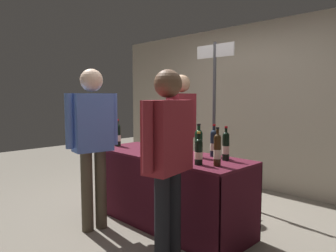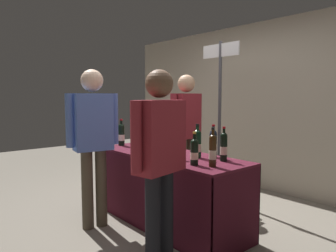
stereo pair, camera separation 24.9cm
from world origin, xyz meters
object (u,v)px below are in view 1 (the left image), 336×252
display_bottle_0 (214,143)px  taster_foreground_right (93,135)px  wine_glass_near_vendor (153,142)px  featured_wine_bottle (199,143)px  flower_vase (161,140)px  booth_signpost (214,101)px  vendor_presenter (181,125)px  wine_glass_mid (182,149)px  tasting_table (168,176)px

display_bottle_0 → taster_foreground_right: taster_foreground_right is taller
wine_glass_near_vendor → taster_foreground_right: bearing=-101.2°
featured_wine_bottle → display_bottle_0: size_ratio=1.03×
featured_wine_bottle → taster_foreground_right: 1.08m
display_bottle_0 → flower_vase: (-0.59, -0.19, -0.02)m
flower_vase → booth_signpost: size_ratio=0.17×
vendor_presenter → taster_foreground_right: size_ratio=1.00×
wine_glass_mid → booth_signpost: booth_signpost is taller
wine_glass_near_vendor → featured_wine_bottle: bearing=2.8°
display_bottle_0 → booth_signpost: (-0.66, 0.87, 0.41)m
featured_wine_bottle → booth_signpost: booth_signpost is taller
wine_glass_near_vendor → tasting_table: bearing=-8.6°
tasting_table → vendor_presenter: vendor_presenter is taller
wine_glass_mid → taster_foreground_right: size_ratio=0.09×
wine_glass_near_vendor → taster_foreground_right: taster_foreground_right is taller
vendor_presenter → display_bottle_0: bearing=56.5°
wine_glass_mid → taster_foreground_right: 0.93m
wine_glass_mid → booth_signpost: (-0.53, 1.22, 0.44)m
taster_foreground_right → wine_glass_mid: bearing=-44.9°
wine_glass_near_vendor → flower_vase: (0.15, -0.01, 0.03)m
booth_signpost → wine_glass_mid: bearing=-66.6°
flower_vase → booth_signpost: booth_signpost is taller
featured_wine_bottle → taster_foreground_right: (-0.80, -0.73, 0.07)m
tasting_table → booth_signpost: booth_signpost is taller
featured_wine_bottle → flower_vase: bearing=-175.4°
wine_glass_mid → vendor_presenter: bearing=132.9°
display_bottle_0 → vendor_presenter: vendor_presenter is taller
tasting_table → display_bottle_0: display_bottle_0 is taller
tasting_table → booth_signpost: (-0.21, 1.09, 0.79)m
featured_wine_bottle → taster_foreground_right: size_ratio=0.21×
featured_wine_bottle → wine_glass_mid: 0.21m
tasting_table → booth_signpost: size_ratio=0.88×
wine_glass_near_vendor → taster_foreground_right: size_ratio=0.08×
vendor_presenter → taster_foreground_right: vendor_presenter is taller
tasting_table → featured_wine_bottle: featured_wine_bottle is taller
tasting_table → taster_foreground_right: bearing=-123.9°
display_bottle_0 → taster_foreground_right: 1.25m
wine_glass_mid → display_bottle_0: bearing=69.8°
display_bottle_0 → taster_foreground_right: size_ratio=0.20×
display_bottle_0 → vendor_presenter: size_ratio=0.20×
vendor_presenter → taster_foreground_right: bearing=-3.5°
taster_foreground_right → booth_signpost: 1.79m
display_bottle_0 → wine_glass_mid: (-0.13, -0.35, -0.03)m
wine_glass_mid → booth_signpost: 1.40m
featured_wine_bottle → flower_vase: 0.51m
featured_wine_bottle → display_bottle_0: bearing=61.3°
booth_signpost → taster_foreground_right: bearing=-97.3°
flower_vase → wine_glass_mid: bearing=-19.4°
wine_glass_mid → featured_wine_bottle: bearing=76.7°
featured_wine_bottle → taster_foreground_right: bearing=-137.6°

